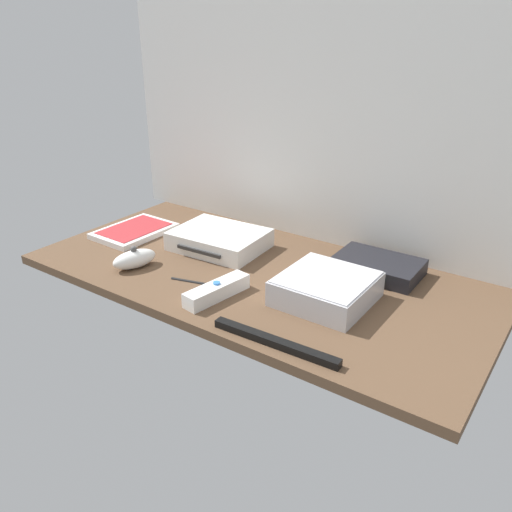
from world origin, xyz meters
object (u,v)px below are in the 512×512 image
object	(u,v)px
game_console	(219,240)
remote_nunchuk	(134,259)
sensor_bar	(275,342)
stylus_pen	(191,280)
game_case	(134,231)
mini_computer	(326,288)
remote_wand	(217,291)
network_router	(378,266)

from	to	relation	value
game_console	remote_nunchuk	distance (cm)	20.99
sensor_bar	stylus_pen	bearing A→B (deg)	158.67
game_console	game_case	xyz separation A→B (cm)	(-23.61, -5.31, -1.44)
mini_computer	remote_wand	size ratio (longest dim) A/B	1.12
mini_computer	game_case	world-z (taller)	mini_computer
game_console	remote_nunchuk	world-z (taller)	remote_nunchuk
game_case	remote_nunchuk	world-z (taller)	remote_nunchuk
network_router	remote_nunchuk	size ratio (longest dim) A/B	1.67
game_console	sensor_bar	size ratio (longest dim) A/B	0.91
mini_computer	sensor_bar	distance (cm)	18.83
stylus_pen	game_case	bearing A→B (deg)	157.86
game_case	game_console	bearing A→B (deg)	14.01
game_case	stylus_pen	size ratio (longest dim) A/B	2.15
network_router	remote_nunchuk	xyz separation A→B (cm)	(-45.23, -27.83, 0.34)
game_case	remote_nunchuk	bearing A→B (deg)	-41.43
sensor_bar	stylus_pen	distance (cm)	28.88
game_console	game_case	world-z (taller)	game_console
game_case	sensor_bar	xyz separation A→B (cm)	(57.02, -21.67, -0.06)
network_router	sensor_bar	distance (cm)	35.85
mini_computer	stylus_pen	bearing A→B (deg)	-161.16
game_console	stylus_pen	size ratio (longest dim) A/B	2.44
game_case	stylus_pen	world-z (taller)	game_case
sensor_bar	remote_wand	bearing A→B (deg)	155.79
sensor_bar	stylus_pen	world-z (taller)	sensor_bar
remote_nunchuk	remote_wand	bearing A→B (deg)	16.54
game_case	sensor_bar	bearing A→B (deg)	-19.48
network_router	remote_nunchuk	world-z (taller)	remote_nunchuk
game_case	remote_wand	size ratio (longest dim) A/B	1.27
game_console	mini_computer	size ratio (longest dim) A/B	1.29
network_router	remote_nunchuk	distance (cm)	53.11
game_case	remote_nunchuk	size ratio (longest dim) A/B	1.78
game_console	remote_wand	xyz separation A→B (cm)	(15.00, -19.46, -0.69)
game_case	mini_computer	bearing A→B (deg)	-1.65
game_console	stylus_pen	xyz separation A→B (cm)	(6.16, -17.42, -1.85)
game_console	network_router	bearing A→B (deg)	9.88
remote_wand	remote_nunchuk	xyz separation A→B (cm)	(-23.68, 0.35, 0.53)
remote_wand	stylus_pen	bearing A→B (deg)	175.91
game_case	network_router	size ratio (longest dim) A/B	1.07
mini_computer	network_router	world-z (taller)	mini_computer
network_router	sensor_bar	world-z (taller)	network_router
game_case	sensor_bar	world-z (taller)	game_case
remote_wand	sensor_bar	world-z (taller)	remote_wand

